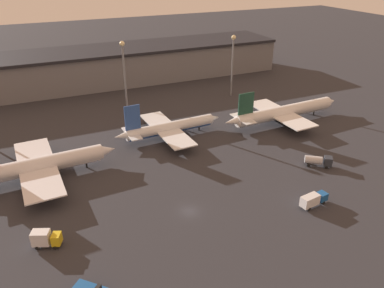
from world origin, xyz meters
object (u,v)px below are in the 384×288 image
airplane_1 (169,128)px  airplane_2 (284,112)px  service_vehicle_0 (45,238)px  service_vehicle_4 (313,200)px  service_vehicle_2 (318,160)px  airplane_0 (42,165)px

airplane_1 → airplane_2: 41.34m
service_vehicle_0 → service_vehicle_4: size_ratio=0.79×
service_vehicle_2 → service_vehicle_4: 19.86m
airplane_2 → service_vehicle_0: 88.47m
airplane_0 → airplane_2: bearing=0.6°
service_vehicle_0 → airplane_1: bearing=65.1°
airplane_1 → service_vehicle_4: airplane_1 is taller
airplane_2 → service_vehicle_2: (-9.86, -29.74, -1.90)m
service_vehicle_0 → service_vehicle_2: 72.27m
service_vehicle_2 → service_vehicle_4: (-13.83, -14.25, 0.02)m
airplane_2 → airplane_0: bearing=-179.4°
airplane_1 → service_vehicle_4: bearing=-73.4°
service_vehicle_4 → airplane_2: bearing=53.8°
airplane_2 → service_vehicle_2: bearing=-111.2°
airplane_1 → service_vehicle_2: (31.17, -34.74, -1.36)m
airplane_1 → airplane_2: size_ratio=0.76×
airplane_0 → service_vehicle_2: (70.56, -24.88, -1.96)m
airplane_0 → service_vehicle_0: 28.27m
airplane_0 → service_vehicle_4: size_ratio=5.16×
airplane_0 → airplane_1: 40.61m
airplane_1 → service_vehicle_2: 46.69m
airplane_0 → service_vehicle_2: airplane_0 is taller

